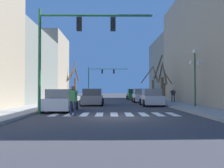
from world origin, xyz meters
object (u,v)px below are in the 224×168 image
at_px(car_driving_toward_lane, 141,96).
at_px(traffic_signal_near, 72,37).
at_px(car_parked_right_mid, 89,94).
at_px(car_at_intersection, 152,98).
at_px(car_parked_right_far, 61,101).
at_px(car_parked_left_near, 133,95).
at_px(street_tree_left_far, 165,89).
at_px(car_parked_left_far, 92,98).
at_px(pedestrian_near_right_corner, 173,94).
at_px(street_lamp_right_corner, 195,66).
at_px(pedestrian_waiting_at_curb, 73,98).
at_px(traffic_signal_far, 100,75).
at_px(street_tree_right_far, 74,81).
at_px(street_tree_right_near, 153,85).
at_px(street_tree_right_mid, 161,82).

bearing_deg(car_driving_toward_lane, traffic_signal_near, 158.69).
relative_size(car_parked_right_mid, car_at_intersection, 1.15).
distance_m(car_driving_toward_lane, car_parked_right_far, 15.62).
bearing_deg(car_parked_left_near, car_driving_toward_lane, -179.99).
bearing_deg(car_at_intersection, street_tree_left_far, -24.85).
xyz_separation_m(car_parked_left_far, pedestrian_near_right_corner, (8.88, 3.66, 0.32)).
height_order(car_parked_left_far, car_parked_right_far, car_parked_left_far).
height_order(street_lamp_right_corner, car_parked_right_mid, street_lamp_right_corner).
distance_m(car_parked_left_near, pedestrian_waiting_at_curb, 28.19).
xyz_separation_m(traffic_signal_near, traffic_signal_far, (0.45, 38.90, -0.03)).
distance_m(traffic_signal_near, pedestrian_waiting_at_curb, 3.83).
xyz_separation_m(traffic_signal_far, street_tree_right_far, (-4.40, -7.97, -1.65)).
relative_size(traffic_signal_near, pedestrian_waiting_at_curb, 4.06).
xyz_separation_m(pedestrian_near_right_corner, street_tree_left_far, (-0.86, 0.36, 0.57)).
distance_m(car_parked_right_mid, car_at_intersection, 20.87).
xyz_separation_m(car_parked_right_mid, pedestrian_waiting_at_curb, (1.30, -29.02, 0.24)).
height_order(car_driving_toward_lane, street_tree_right_near, street_tree_right_near).
bearing_deg(street_tree_right_mid, traffic_signal_near, -119.18).
distance_m(street_lamp_right_corner, street_tree_right_far, 28.89).
relative_size(car_parked_right_far, street_tree_right_near, 0.95).
bearing_deg(street_tree_left_far, street_tree_right_near, 88.57).
relative_size(traffic_signal_far, street_lamp_right_corner, 1.75).
height_order(street_lamp_right_corner, pedestrian_waiting_at_curb, street_lamp_right_corner).
bearing_deg(car_driving_toward_lane, car_parked_left_near, 0.01).
relative_size(traffic_signal_far, street_tree_right_near, 1.68).
height_order(car_at_intersection, street_tree_left_far, street_tree_left_far).
height_order(street_tree_right_near, street_tree_right_mid, street_tree_right_mid).
xyz_separation_m(traffic_signal_far, pedestrian_waiting_at_curb, (-0.26, -39.79, -3.69)).
relative_size(pedestrian_near_right_corner, street_tree_left_far, 0.42).
relative_size(traffic_signal_near, street_lamp_right_corner, 1.49).
xyz_separation_m(car_at_intersection, pedestrian_waiting_at_curb, (-6.16, -9.53, 0.28)).
height_order(traffic_signal_far, car_parked_right_far, traffic_signal_far).
xyz_separation_m(car_parked_right_mid, car_parked_left_far, (1.77, -18.46, -0.02)).
relative_size(car_parked_right_mid, street_tree_right_far, 0.72).
distance_m(car_at_intersection, street_tree_left_far, 5.64).
height_order(traffic_signal_near, street_tree_right_near, traffic_signal_near).
distance_m(traffic_signal_near, street_tree_right_near, 25.12).
distance_m(car_driving_toward_lane, street_tree_right_near, 7.88).
bearing_deg(car_parked_left_near, street_tree_right_far, 67.23).
xyz_separation_m(car_parked_left_near, car_at_intersection, (0.07, -18.00, -0.03)).
xyz_separation_m(traffic_signal_near, pedestrian_waiting_at_curb, (0.19, -0.88, -3.72)).
distance_m(street_tree_right_near, street_tree_right_far, 14.96).
bearing_deg(pedestrian_near_right_corner, street_tree_right_far, 144.01).
relative_size(street_lamp_right_corner, street_tree_right_mid, 0.84).
relative_size(car_parked_left_near, street_tree_left_far, 1.12).
bearing_deg(street_lamp_right_corner, street_tree_left_far, 94.81).
distance_m(car_parked_left_near, street_tree_right_far, 11.32).
bearing_deg(traffic_signal_far, street_tree_right_near, -61.40).
relative_size(pedestrian_near_right_corner, street_tree_right_far, 0.24).
xyz_separation_m(street_tree_right_far, street_tree_left_far, (12.63, -17.23, -1.42)).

